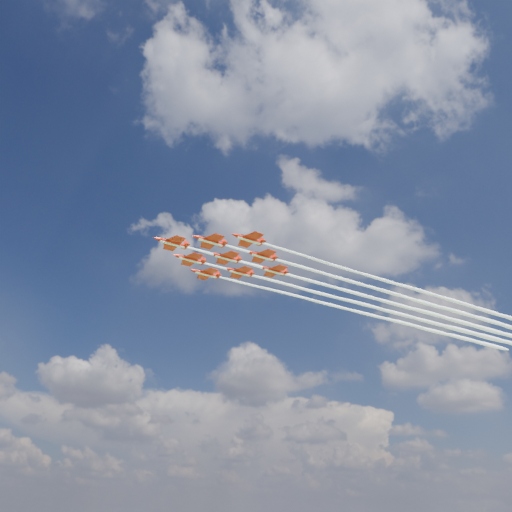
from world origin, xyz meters
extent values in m
cylinder|color=red|center=(-20.22, -15.97, 78.94)|extent=(7.15, 7.02, 1.21)
cone|color=red|center=(-24.16, -19.81, 78.94)|extent=(2.42, 2.40, 1.21)
cone|color=red|center=(-16.52, -12.36, 78.94)|extent=(1.95, 1.94, 1.10)
ellipsoid|color=black|center=(-21.80, -17.51, 79.44)|extent=(2.34, 2.32, 0.79)
cube|color=red|center=(-19.83, -15.58, 78.89)|extent=(9.59, 9.71, 0.15)
cube|color=red|center=(-17.07, -12.89, 78.94)|extent=(3.87, 3.91, 0.13)
cube|color=red|center=(-16.92, -12.74, 79.93)|extent=(1.37, 1.34, 1.98)
cube|color=white|center=(-20.22, -15.97, 78.39)|extent=(6.60, 6.47, 0.13)
cylinder|color=red|center=(-8.28, -14.55, 78.94)|extent=(7.15, 7.02, 1.21)
cone|color=red|center=(-12.22, -18.40, 78.94)|extent=(2.42, 2.40, 1.21)
cone|color=red|center=(-4.58, -10.94, 78.94)|extent=(1.95, 1.94, 1.10)
ellipsoid|color=black|center=(-9.85, -16.09, 79.44)|extent=(2.34, 2.32, 0.79)
cube|color=red|center=(-7.88, -14.17, 78.89)|extent=(9.59, 9.71, 0.15)
cube|color=red|center=(-5.13, -11.48, 78.94)|extent=(3.87, 3.91, 0.13)
cube|color=red|center=(-4.97, -11.33, 79.93)|extent=(1.37, 1.34, 1.98)
cube|color=white|center=(-8.28, -14.55, 78.39)|extent=(6.60, 6.47, 0.13)
cylinder|color=red|center=(-18.52, -4.06, 78.94)|extent=(7.15, 7.02, 1.21)
cone|color=red|center=(-22.45, -7.90, 78.94)|extent=(2.42, 2.40, 1.21)
cone|color=red|center=(-14.81, -0.45, 78.94)|extent=(1.95, 1.94, 1.10)
ellipsoid|color=black|center=(-20.09, -5.60, 79.44)|extent=(2.34, 2.32, 0.79)
cube|color=red|center=(-18.12, -3.68, 78.89)|extent=(9.59, 9.71, 0.15)
cube|color=red|center=(-15.36, -0.99, 78.94)|extent=(3.87, 3.91, 0.13)
cube|color=red|center=(-15.21, -0.83, 79.93)|extent=(1.37, 1.34, 1.98)
cube|color=white|center=(-18.52, -4.06, 78.39)|extent=(6.60, 6.47, 0.13)
cylinder|color=red|center=(3.67, -13.14, 78.94)|extent=(7.15, 7.02, 1.21)
cone|color=red|center=(-0.27, -16.98, 78.94)|extent=(2.42, 2.40, 1.21)
cone|color=red|center=(7.37, -9.53, 78.94)|extent=(1.95, 1.94, 1.10)
ellipsoid|color=black|center=(2.09, -14.68, 79.44)|extent=(2.34, 2.32, 0.79)
cube|color=red|center=(4.06, -12.76, 78.89)|extent=(9.59, 9.71, 0.15)
cube|color=red|center=(6.82, -10.06, 78.94)|extent=(3.87, 3.91, 0.13)
cube|color=red|center=(6.98, -9.91, 79.93)|extent=(1.37, 1.34, 1.98)
cube|color=white|center=(3.67, -13.14, 78.39)|extent=(6.60, 6.47, 0.13)
cylinder|color=red|center=(-6.57, -2.65, 78.94)|extent=(7.15, 7.02, 1.21)
cone|color=red|center=(-10.51, -6.49, 78.94)|extent=(2.42, 2.40, 1.21)
cone|color=red|center=(-2.87, 0.97, 78.94)|extent=(1.95, 1.94, 1.10)
ellipsoid|color=black|center=(-8.15, -4.18, 79.44)|extent=(2.34, 2.32, 0.79)
cube|color=red|center=(-6.18, -2.26, 78.89)|extent=(9.59, 9.71, 0.15)
cube|color=red|center=(-3.42, 0.43, 78.94)|extent=(3.87, 3.91, 0.13)
cube|color=red|center=(-3.26, 0.58, 79.93)|extent=(1.37, 1.34, 1.98)
cube|color=white|center=(-6.57, -2.65, 78.39)|extent=(6.60, 6.47, 0.13)
cylinder|color=red|center=(-16.81, 7.85, 78.94)|extent=(7.15, 7.02, 1.21)
cone|color=red|center=(-20.75, 4.00, 78.94)|extent=(2.42, 2.40, 1.21)
cone|color=red|center=(-13.10, 11.46, 78.94)|extent=(1.95, 1.94, 1.10)
ellipsoid|color=black|center=(-18.38, 6.31, 79.44)|extent=(2.34, 2.32, 0.79)
cube|color=red|center=(-16.41, 8.23, 78.89)|extent=(9.59, 9.71, 0.15)
cube|color=red|center=(-13.66, 10.92, 78.94)|extent=(3.87, 3.91, 0.13)
cube|color=red|center=(-13.50, 11.07, 79.93)|extent=(1.37, 1.34, 1.98)
cube|color=white|center=(-16.81, 7.85, 78.39)|extent=(6.60, 6.47, 0.13)
cylinder|color=red|center=(5.38, -1.23, 78.94)|extent=(7.15, 7.02, 1.21)
cone|color=red|center=(1.44, -5.07, 78.94)|extent=(2.42, 2.40, 1.21)
cone|color=red|center=(9.08, 2.38, 78.94)|extent=(1.95, 1.94, 1.10)
ellipsoid|color=black|center=(3.80, -2.77, 79.44)|extent=(2.34, 2.32, 0.79)
cube|color=red|center=(5.77, -0.85, 78.89)|extent=(9.59, 9.71, 0.15)
cube|color=red|center=(8.53, 1.84, 78.94)|extent=(3.87, 3.91, 0.13)
cube|color=red|center=(8.68, 2.00, 79.93)|extent=(1.37, 1.34, 1.98)
cube|color=white|center=(5.38, -1.23, 78.39)|extent=(6.60, 6.47, 0.13)
cylinder|color=red|center=(-4.86, 9.26, 78.94)|extent=(7.15, 7.02, 1.21)
cone|color=red|center=(-8.80, 5.42, 78.94)|extent=(2.42, 2.40, 1.21)
cone|color=red|center=(-1.16, 12.87, 78.94)|extent=(1.95, 1.94, 1.10)
ellipsoid|color=black|center=(-6.44, 7.72, 79.44)|extent=(2.34, 2.32, 0.79)
cube|color=red|center=(-4.47, 9.65, 78.89)|extent=(9.59, 9.71, 0.15)
cube|color=red|center=(-1.71, 12.34, 78.94)|extent=(3.87, 3.91, 0.13)
cube|color=red|center=(-1.55, 12.49, 79.93)|extent=(1.37, 1.34, 1.98)
cube|color=white|center=(-4.86, 9.26, 78.39)|extent=(6.60, 6.47, 0.13)
cylinder|color=red|center=(7.08, 10.68, 78.94)|extent=(7.15, 7.02, 1.21)
cone|color=red|center=(3.15, 6.83, 78.94)|extent=(2.42, 2.40, 1.21)
cone|color=red|center=(10.79, 14.29, 78.94)|extent=(1.95, 1.94, 1.10)
ellipsoid|color=black|center=(5.51, 9.14, 79.44)|extent=(2.34, 2.32, 0.79)
cube|color=red|center=(7.48, 11.06, 78.89)|extent=(9.59, 9.71, 0.15)
cube|color=red|center=(10.24, 13.75, 78.94)|extent=(3.87, 3.91, 0.13)
cube|color=red|center=(10.39, 13.90, 79.93)|extent=(1.37, 1.34, 1.98)
cube|color=white|center=(7.08, 10.68, 78.39)|extent=(6.60, 6.47, 0.13)
camera|label=1|loc=(34.50, -143.77, 4.00)|focal=35.00mm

